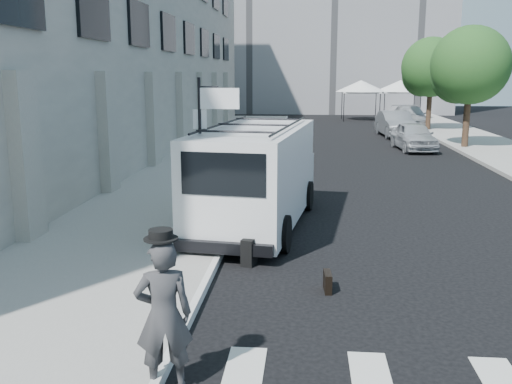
% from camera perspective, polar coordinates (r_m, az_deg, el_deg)
% --- Properties ---
extents(ground, '(120.00, 120.00, 0.00)m').
position_cam_1_polar(ground, '(9.89, 6.33, -10.48)').
color(ground, black).
rests_on(ground, ground).
extents(sidewalk_left, '(4.50, 48.00, 0.15)m').
position_cam_1_polar(sidewalk_left, '(25.73, -3.87, 3.58)').
color(sidewalk_left, gray).
rests_on(sidewalk_left, ground).
extents(sidewalk_right, '(4.00, 56.00, 0.15)m').
position_cam_1_polar(sidewalk_right, '(30.80, 22.63, 4.05)').
color(sidewalk_right, gray).
rests_on(sidewalk_right, ground).
extents(building_left, '(10.00, 44.00, 12.00)m').
position_cam_1_polar(building_left, '(29.47, -18.01, 15.64)').
color(building_left, gray).
rests_on(building_left, ground).
extents(sign_pole, '(1.03, 0.07, 3.50)m').
position_cam_1_polar(sign_pole, '(12.58, -4.58, 6.82)').
color(sign_pole, black).
rests_on(sign_pole, sidewalk_left).
extents(tree_near, '(3.80, 3.83, 6.03)m').
position_cam_1_polar(tree_near, '(30.31, 20.37, 11.52)').
color(tree_near, black).
rests_on(tree_near, ground).
extents(tree_far, '(3.80, 3.83, 6.03)m').
position_cam_1_polar(tree_far, '(39.08, 16.93, 11.64)').
color(tree_far, black).
rests_on(tree_far, ground).
extents(tent_left, '(4.00, 4.00, 3.20)m').
position_cam_1_polar(tent_left, '(47.35, 10.45, 10.35)').
color(tent_left, black).
rests_on(tent_left, ground).
extents(tent_right, '(4.00, 4.00, 3.20)m').
position_cam_1_polar(tent_right, '(48.24, 14.25, 10.21)').
color(tent_right, black).
rests_on(tent_right, ground).
extents(businessman, '(0.78, 0.62, 1.87)m').
position_cam_1_polar(businessman, '(6.95, -9.22, -12.11)').
color(businessman, '#353537').
rests_on(businessman, ground).
extents(briefcase, '(0.15, 0.45, 0.34)m').
position_cam_1_polar(briefcase, '(10.14, 7.17, -8.89)').
color(briefcase, black).
rests_on(briefcase, ground).
extents(suitcase, '(0.32, 0.42, 1.05)m').
position_cam_1_polar(suitcase, '(11.34, -0.69, -5.95)').
color(suitcase, black).
rests_on(suitcase, ground).
extents(cargo_van, '(2.91, 6.71, 2.44)m').
position_cam_1_polar(cargo_van, '(14.14, 0.11, 1.71)').
color(cargo_van, white).
rests_on(cargo_van, ground).
extents(parked_car_a, '(1.98, 4.21, 1.39)m').
position_cam_1_polar(parked_car_a, '(29.33, 15.49, 5.41)').
color(parked_car_a, '#B0B3B8').
rests_on(parked_car_a, ground).
extents(parked_car_b, '(1.96, 4.74, 1.53)m').
position_cam_1_polar(parked_car_b, '(35.36, 13.75, 6.63)').
color(parked_car_b, slate).
rests_on(parked_car_b, ground).
extents(parked_car_c, '(2.17, 5.29, 1.53)m').
position_cam_1_polar(parked_car_c, '(41.29, 15.08, 7.26)').
color(parked_car_c, '#ADB1B6').
rests_on(parked_car_c, ground).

